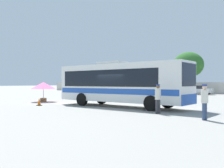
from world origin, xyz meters
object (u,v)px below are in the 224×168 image
at_px(coach_bus_white_blue, 119,83).
at_px(traffic_cone_on_apron, 39,102).
at_px(parked_car_second_maroon, 167,89).
at_px(parked_car_third_silver, 199,90).
at_px(vendor_umbrella_near_gate_pink, 43,86).
at_px(roadside_tree_left, 153,72).
at_px(roadside_tree_midleft, 188,65).
at_px(passenger_waiting_on_apron, 205,100).
at_px(parked_car_leftmost_maroon, 136,89).
at_px(attendant_by_bus_door, 158,97).

bearing_deg(coach_bus_white_blue, traffic_cone_on_apron, -152.28).
relative_size(parked_car_second_maroon, parked_car_third_silver, 0.99).
distance_m(coach_bus_white_blue, parked_car_third_silver, 24.91).
bearing_deg(parked_car_third_silver, coach_bus_white_blue, -86.16).
relative_size(vendor_umbrella_near_gate_pink, traffic_cone_on_apron, 3.85).
distance_m(roadside_tree_left, roadside_tree_midleft, 10.76).
xyz_separation_m(passenger_waiting_on_apron, traffic_cone_on_apron, (-13.48, 0.34, -0.71)).
distance_m(passenger_waiting_on_apron, vendor_umbrella_near_gate_pink, 17.16).
relative_size(parked_car_second_maroon, roadside_tree_left, 0.65).
bearing_deg(roadside_tree_left, passenger_waiting_on_apron, -59.62).
bearing_deg(vendor_umbrella_near_gate_pink, coach_bus_white_blue, 0.12).
distance_m(parked_car_leftmost_maroon, parked_car_second_maroon, 6.31).
bearing_deg(passenger_waiting_on_apron, traffic_cone_on_apron, 178.56).
distance_m(passenger_waiting_on_apron, parked_car_second_maroon, 33.02).
distance_m(roadside_tree_left, traffic_cone_on_apron, 40.09).
relative_size(coach_bus_white_blue, vendor_umbrella_near_gate_pink, 4.53).
xyz_separation_m(parked_car_second_maroon, roadside_tree_midleft, (1.92, 5.25, 4.54)).
relative_size(coach_bus_white_blue, roadside_tree_left, 1.73).
bearing_deg(traffic_cone_on_apron, parked_car_second_maroon, 93.21).
bearing_deg(traffic_cone_on_apron, parked_car_third_silver, 81.36).
relative_size(passenger_waiting_on_apron, roadside_tree_left, 0.28).
bearing_deg(vendor_umbrella_near_gate_pink, roadside_tree_midleft, 83.40).
bearing_deg(coach_bus_white_blue, attendant_by_bus_door, -27.77).
distance_m(parked_car_third_silver, roadside_tree_midleft, 8.75).
height_order(roadside_tree_left, roadside_tree_midleft, roadside_tree_midleft).
relative_size(passenger_waiting_on_apron, traffic_cone_on_apron, 2.79).
height_order(vendor_umbrella_near_gate_pink, traffic_cone_on_apron, vendor_umbrella_near_gate_pink).
bearing_deg(parked_car_leftmost_maroon, coach_bus_white_blue, -61.60).
bearing_deg(roadside_tree_left, attendant_by_bus_door, -62.46).
distance_m(parked_car_third_silver, traffic_cone_on_apron, 28.26).
bearing_deg(parked_car_second_maroon, parked_car_third_silver, -10.44).
bearing_deg(roadside_tree_left, parked_car_second_maroon, -51.28).
relative_size(attendant_by_bus_door, parked_car_third_silver, 0.42).
bearing_deg(roadside_tree_midleft, coach_bus_white_blue, -79.77).
bearing_deg(parked_car_second_maroon, parked_car_leftmost_maroon, -177.17).
relative_size(attendant_by_bus_door, roadside_tree_left, 0.28).
relative_size(attendant_by_bus_door, parked_car_leftmost_maroon, 0.42).
relative_size(parked_car_leftmost_maroon, parked_car_second_maroon, 1.01).
relative_size(vendor_umbrella_near_gate_pink, roadside_tree_midleft, 0.32).
height_order(attendant_by_bus_door, passenger_waiting_on_apron, passenger_waiting_on_apron).
relative_size(parked_car_second_maroon, traffic_cone_on_apron, 6.56).
height_order(attendant_by_bus_door, vendor_umbrella_near_gate_pink, vendor_umbrella_near_gate_pink).
bearing_deg(vendor_umbrella_near_gate_pink, attendant_by_bus_door, -9.66).
xyz_separation_m(vendor_umbrella_near_gate_pink, parked_car_third_silver, (7.57, 24.85, -0.82)).
relative_size(coach_bus_white_blue, parked_car_third_silver, 2.63).
height_order(coach_bus_white_blue, roadside_tree_midleft, roadside_tree_midleft).
distance_m(parked_car_second_maroon, parked_car_third_silver, 5.97).
height_order(passenger_waiting_on_apron, traffic_cone_on_apron, passenger_waiting_on_apron).
xyz_separation_m(vendor_umbrella_near_gate_pink, roadside_tree_left, (-6.11, 35.67, 2.72)).
bearing_deg(passenger_waiting_on_apron, parked_car_third_silver, 108.10).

